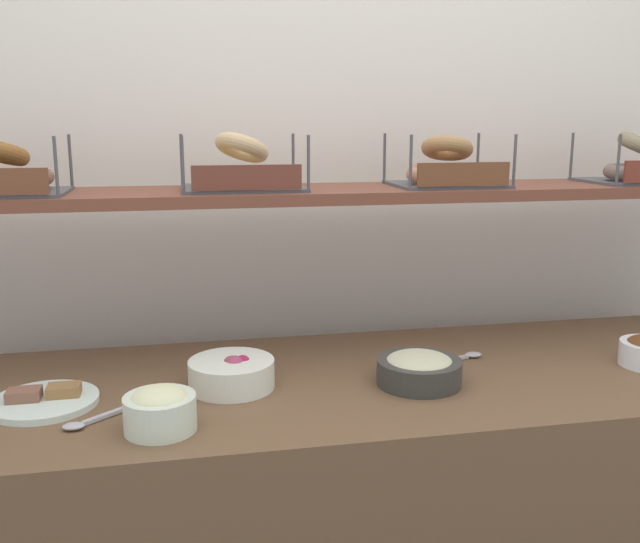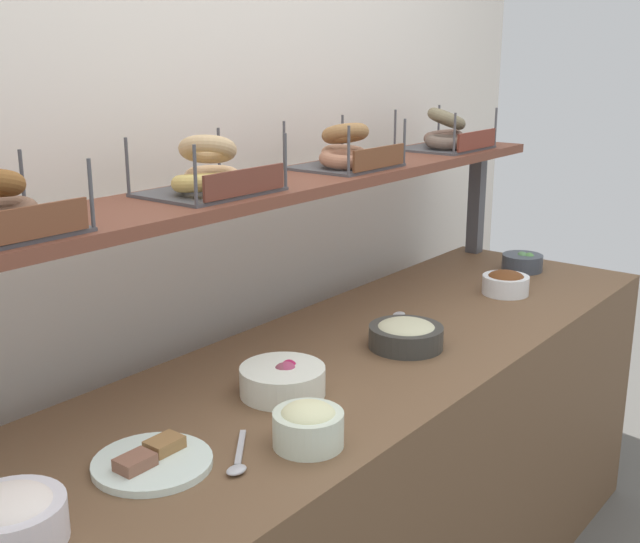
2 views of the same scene
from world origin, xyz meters
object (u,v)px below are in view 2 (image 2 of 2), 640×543
(bowl_tuna_salad, at_px, (406,334))
(bagel_basket_everything, at_px, (346,152))
(bowl_veggie_mix, at_px, (522,262))
(bowl_potato_salad, at_px, (308,425))
(serving_spoon_by_edge, at_px, (238,460))
(serving_plate_white, at_px, (152,461))
(serving_spoon_near_plate, at_px, (395,319))
(bowl_chocolate_spread, at_px, (506,283))
(bagel_basket_plain, at_px, (209,174))
(bowl_beet_salad, at_px, (283,380))
(bowl_cream_cheese, at_px, (11,517))
(bagel_basket_poppy, at_px, (446,136))

(bowl_tuna_salad, relative_size, bagel_basket_everything, 0.68)
(bowl_tuna_salad, bearing_deg, bowl_veggie_mix, 5.09)
(bowl_veggie_mix, relative_size, bagel_basket_everything, 0.49)
(bowl_potato_salad, bearing_deg, bowl_veggie_mix, 8.34)
(bowl_potato_salad, relative_size, serving_spoon_by_edge, 0.95)
(bowl_veggie_mix, xyz_separation_m, serving_plate_white, (-1.75, -0.04, -0.02))
(serving_spoon_by_edge, bearing_deg, serving_spoon_near_plate, 13.66)
(bowl_chocolate_spread, height_order, bagel_basket_plain, bagel_basket_plain)
(bowl_beet_salad, xyz_separation_m, serving_spoon_by_edge, (-0.30, -0.14, -0.03))
(bowl_cream_cheese, bearing_deg, bowl_beet_salad, 2.52)
(bowl_potato_salad, bearing_deg, bagel_basket_everything, 31.73)
(bowl_chocolate_spread, relative_size, serving_plate_white, 0.65)
(bagel_basket_plain, bearing_deg, bowl_cream_cheese, -158.04)
(bowl_cream_cheese, distance_m, bagel_basket_poppy, 1.98)
(serving_plate_white, bearing_deg, bowl_veggie_mix, 1.28)
(bowl_tuna_salad, xyz_separation_m, serving_plate_white, (-0.84, 0.04, -0.03))
(bowl_potato_salad, height_order, bagel_basket_poppy, bagel_basket_poppy)
(bowl_beet_salad, xyz_separation_m, serving_plate_white, (-0.41, -0.02, -0.02))
(bowl_chocolate_spread, relative_size, serving_spoon_by_edge, 1.00)
(serving_spoon_near_plate, bearing_deg, bagel_basket_poppy, 17.71)
(bowl_chocolate_spread, relative_size, bagel_basket_poppy, 0.49)
(bowl_cream_cheese, relative_size, serving_plate_white, 0.77)
(bowl_veggie_mix, relative_size, bowl_potato_salad, 1.00)
(bowl_beet_salad, relative_size, bagel_basket_plain, 0.63)
(bowl_cream_cheese, distance_m, serving_spoon_near_plate, 1.31)
(bowl_tuna_salad, bearing_deg, serving_plate_white, 177.11)
(bagel_basket_plain, distance_m, bagel_basket_poppy, 1.14)
(bowl_potato_salad, bearing_deg, bowl_cream_cheese, 162.71)
(bowl_beet_salad, xyz_separation_m, bagel_basket_poppy, (1.20, 0.27, 0.44))
(bowl_potato_salad, distance_m, bagel_basket_plain, 0.68)
(bowl_chocolate_spread, distance_m, bagel_basket_poppy, 0.57)
(bowl_potato_salad, height_order, bowl_chocolate_spread, bowl_potato_salad)
(bagel_basket_plain, relative_size, bagel_basket_poppy, 1.01)
(bowl_veggie_mix, xyz_separation_m, serving_spoon_by_edge, (-1.64, -0.16, -0.02))
(serving_spoon_near_plate, bearing_deg, serving_spoon_by_edge, -166.34)
(bowl_cream_cheese, distance_m, bowl_chocolate_spread, 1.75)
(bowl_potato_salad, xyz_separation_m, serving_spoon_near_plate, (0.75, 0.28, -0.04))
(bowl_cream_cheese, height_order, bowl_tuna_salad, bowl_cream_cheese)
(bowl_beet_salad, bearing_deg, bagel_basket_poppy, 12.64)
(serving_spoon_near_plate, xyz_separation_m, bagel_basket_everything, (0.02, 0.20, 0.47))
(bowl_veggie_mix, distance_m, bagel_basket_everything, 0.89)
(bagel_basket_plain, distance_m, bagel_basket_everything, 0.55)
(bowl_tuna_salad, relative_size, serving_plate_white, 0.87)
(bowl_veggie_mix, xyz_separation_m, bagel_basket_everything, (-0.73, 0.26, 0.44))
(bowl_cream_cheese, xyz_separation_m, bagel_basket_everything, (1.32, 0.31, 0.43))
(bowl_beet_salad, relative_size, serving_plate_white, 0.86)
(bowl_veggie_mix, distance_m, serving_plate_white, 1.75)
(bowl_beet_salad, distance_m, bowl_cream_cheese, 0.71)
(serving_plate_white, relative_size, serving_spoon_by_edge, 1.53)
(bowl_beet_salad, height_order, serving_plate_white, bowl_beet_salad)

